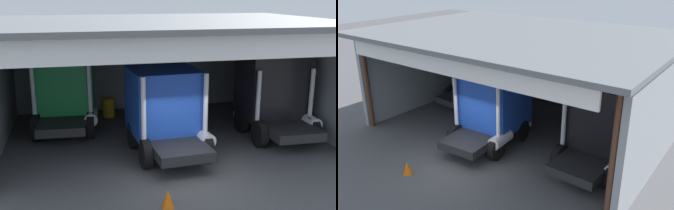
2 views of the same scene
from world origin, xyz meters
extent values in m
plane|color=#4C4C4F|center=(0.00, 0.00, 0.00)|extent=(80.00, 80.00, 0.00)
cube|color=gray|center=(0.00, 9.34, 2.40)|extent=(13.31, 0.24, 4.80)
cube|color=gray|center=(-6.65, 4.67, 2.40)|extent=(0.24, 9.34, 4.80)
cube|color=gray|center=(6.65, 4.67, 2.40)|extent=(0.24, 9.34, 4.80)
cube|color=slate|center=(0.00, 4.25, 4.90)|extent=(13.91, 10.19, 0.20)
cylinder|color=#4C2D1E|center=(-6.40, 0.15, 2.40)|extent=(0.24, 0.24, 4.80)
cylinder|color=#4C2D1E|center=(6.40, 0.15, 2.40)|extent=(0.24, 0.24, 4.80)
cube|color=white|center=(0.00, -0.34, 4.45)|extent=(11.98, 0.12, 0.90)
cube|color=#197F3D|center=(-4.06, 6.44, 2.04)|extent=(2.74, 2.68, 2.43)
cube|color=black|center=(-3.97, 7.70, 2.46)|extent=(2.18, 0.21, 0.73)
cube|color=silver|center=(-3.97, 7.73, 0.72)|extent=(2.44, 0.33, 0.44)
cube|color=#232326|center=(-4.17, 4.85, 0.75)|extent=(2.12, 3.02, 0.36)
cylinder|color=silver|center=(-5.31, 5.12, 2.17)|extent=(0.18, 0.18, 3.19)
cylinder|color=silver|center=(-3.00, 4.96, 2.17)|extent=(0.18, 0.18, 3.19)
cylinder|color=silver|center=(-3.00, 5.07, 0.87)|extent=(0.64, 1.24, 0.56)
cylinder|color=black|center=(-5.15, 7.02, 0.57)|extent=(0.38, 1.16, 1.14)
cylinder|color=black|center=(-2.89, 6.86, 0.57)|extent=(0.38, 1.16, 1.14)
cylinder|color=black|center=(-5.30, 4.93, 0.57)|extent=(0.38, 1.16, 1.14)
cylinder|color=black|center=(-3.04, 4.77, 0.57)|extent=(0.38, 1.16, 1.14)
cube|color=#1E47B7|center=(-0.28, 2.78, 2.02)|extent=(2.74, 2.74, 2.48)
cube|color=black|center=(-0.37, 4.08, 2.45)|extent=(2.19, 0.21, 0.74)
cube|color=silver|center=(-0.37, 4.11, 0.68)|extent=(2.45, 0.32, 0.44)
cube|color=#232326|center=(-0.18, 1.21, 0.71)|extent=(2.12, 2.98, 0.36)
cylinder|color=silver|center=(-1.34, 1.27, 1.90)|extent=(0.18, 0.18, 2.75)
cylinder|color=silver|center=(0.97, 1.42, 1.90)|extent=(0.18, 0.18, 2.75)
cylinder|color=silver|center=(0.96, 1.59, 0.83)|extent=(0.64, 1.23, 0.56)
cylinder|color=black|center=(-1.45, 3.22, 0.53)|extent=(0.37, 1.07, 1.06)
cylinder|color=black|center=(0.82, 3.37, 0.53)|extent=(0.37, 1.07, 1.06)
cylinder|color=black|center=(-1.31, 1.14, 0.53)|extent=(0.37, 1.07, 1.06)
cylinder|color=black|center=(0.96, 1.29, 0.53)|extent=(0.37, 1.07, 1.06)
cube|color=black|center=(4.72, 3.66, 2.18)|extent=(2.65, 2.30, 2.76)
cube|color=black|center=(4.74, 4.80, 2.66)|extent=(2.21, 0.11, 0.83)
cube|color=silver|center=(4.74, 4.83, 0.70)|extent=(2.47, 0.22, 0.44)
cube|color=#232326|center=(4.68, 2.12, 0.73)|extent=(2.01, 2.85, 0.36)
cylinder|color=silver|center=(3.52, 2.42, 1.82)|extent=(0.18, 0.18, 2.54)
cylinder|color=silver|center=(5.85, 2.36, 1.82)|extent=(0.18, 0.18, 2.54)
cylinder|color=silver|center=(5.85, 2.39, 0.85)|extent=(0.59, 1.21, 0.56)
cylinder|color=black|center=(3.58, 4.14, 0.55)|extent=(0.33, 1.11, 1.10)
cylinder|color=black|center=(5.87, 4.08, 0.55)|extent=(0.33, 1.11, 1.10)
cylinder|color=black|center=(3.53, 2.15, 0.55)|extent=(0.33, 1.11, 1.10)
cylinder|color=black|center=(5.83, 2.09, 0.55)|extent=(0.33, 1.11, 1.10)
cylinder|color=gold|center=(-2.00, 7.85, 0.46)|extent=(0.58, 0.58, 0.92)
cube|color=#1E59A5|center=(2.75, 8.25, 0.50)|extent=(0.90, 0.60, 1.00)
cone|color=orange|center=(-1.19, -1.80, 0.28)|extent=(0.36, 0.36, 0.56)
camera|label=1|loc=(-3.65, -12.26, 5.96)|focal=43.91mm
camera|label=2|loc=(9.51, -9.56, 7.94)|focal=38.61mm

